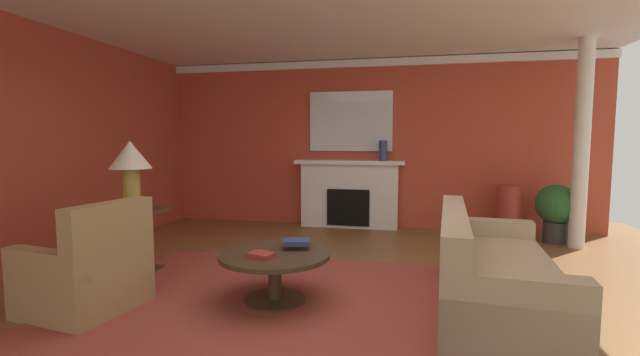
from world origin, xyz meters
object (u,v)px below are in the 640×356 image
fireplace (349,195)px  table_lamp (131,162)px  potted_plant (556,208)px  mantel_mirror (351,121)px  armchair_near_window (88,275)px  sofa (490,277)px  vase_mantel_right (383,151)px  side_table (134,237)px  vase_tall_corner (508,212)px  coffee_table (275,265)px

fireplace → table_lamp: size_ratio=2.40×
potted_plant → mantel_mirror: bearing=169.7°
armchair_near_window → mantel_mirror: bearing=67.0°
sofa → vase_mantel_right: (-1.11, 3.11, 0.99)m
mantel_mirror → side_table: bearing=-123.0°
side_table → vase_tall_corner: size_ratio=0.89×
sofa → vase_mantel_right: size_ratio=6.58×
coffee_table → table_lamp: 2.03m
coffee_table → vase_tall_corner: bearing=49.4°
vase_tall_corner → vase_mantel_right: vase_mantel_right is taller
sofa → mantel_mirror: bearing=116.8°
mantel_mirror → sofa: size_ratio=0.64×
table_lamp → vase_tall_corner: 5.16m
mantel_mirror → armchair_near_window: size_ratio=1.46×
fireplace → table_lamp: table_lamp is taller
fireplace → side_table: fireplace is taller
sofa → vase_tall_corner: (0.76, 2.86, 0.10)m
coffee_table → side_table: size_ratio=1.43×
mantel_mirror → armchair_near_window: 4.58m
coffee_table → vase_tall_corner: size_ratio=1.27×
sofa → table_lamp: 3.75m
fireplace → side_table: 3.50m
coffee_table → potted_plant: 4.35m
potted_plant → fireplace: bearing=171.9°
table_lamp → mantel_mirror: bearing=57.0°
table_lamp → potted_plant: 5.61m
fireplace → side_table: (-1.96, -2.90, -0.13)m
potted_plant → armchair_near_window: bearing=-143.9°
table_lamp → vase_mantel_right: 3.80m
vase_tall_corner → potted_plant: bearing=-12.4°
mantel_mirror → vase_tall_corner: mantel_mirror is taller
coffee_table → vase_tall_corner: 4.02m
fireplace → armchair_near_window: (-1.70, -3.87, -0.23)m
coffee_table → vase_mantel_right: bearing=77.3°
potted_plant → vase_mantel_right: bearing=171.2°
mantel_mirror → armchair_near_window: (-1.70, -3.99, -1.46)m
fireplace → coffee_table: size_ratio=1.80×
fireplace → vase_tall_corner: size_ratio=2.29×
armchair_near_window → coffee_table: armchair_near_window is taller
sofa → coffee_table: sofa is taller
mantel_mirror → armchair_near_window: mantel_mirror is taller
fireplace → mantel_mirror: size_ratio=1.30×
sofa → armchair_near_window: (-3.36, -0.71, 0.01)m
side_table → vase_tall_corner: (4.38, 2.60, -0.01)m
sofa → armchair_near_window: armchair_near_window is taller
vase_mantel_right → potted_plant: bearing=-8.8°
mantel_mirror → side_table: mantel_mirror is taller
table_lamp → potted_plant: table_lamp is taller
mantel_mirror → side_table: size_ratio=1.98×
fireplace → potted_plant: 3.05m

